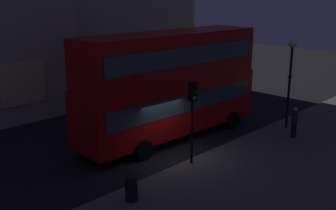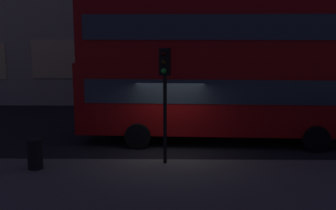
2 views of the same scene
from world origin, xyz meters
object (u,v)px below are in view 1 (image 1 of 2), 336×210
traffic_light_near_kerb (193,105)px  street_lamp (291,66)px  traffic_light_far_side (240,58)px  pedestrian (294,122)px  double_decker_bus (171,81)px  litter_bin (131,188)px

traffic_light_near_kerb → street_lamp: street_lamp is taller
traffic_light_far_side → pedestrian: bearing=58.9°
double_decker_bus → traffic_light_far_side: 10.60m
street_lamp → litter_bin: size_ratio=5.19×
traffic_light_near_kerb → traffic_light_far_side: traffic_light_far_side is taller
traffic_light_far_side → double_decker_bus: bearing=21.9°
traffic_light_far_side → litter_bin: size_ratio=4.11×
litter_bin → traffic_light_far_side: bearing=22.0°
double_decker_bus → litter_bin: bearing=-145.0°
traffic_light_far_side → litter_bin: 17.64m
litter_bin → traffic_light_near_kerb: bearing=8.5°
double_decker_bus → street_lamp: double_decker_bus is taller
traffic_light_near_kerb → pedestrian: bearing=-0.2°
double_decker_bus → litter_bin: double_decker_bus is taller
traffic_light_far_side → litter_bin: bearing=28.8°
double_decker_bus → traffic_light_near_kerb: double_decker_bus is taller
traffic_light_near_kerb → street_lamp: (7.46, -0.55, 0.82)m
street_lamp → litter_bin: bearing=-179.7°
double_decker_bus → litter_bin: size_ratio=11.41×
street_lamp → traffic_light_far_side: bearing=54.0°
litter_bin → street_lamp: bearing=0.3°
traffic_light_far_side → traffic_light_near_kerb: bearing=32.9°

